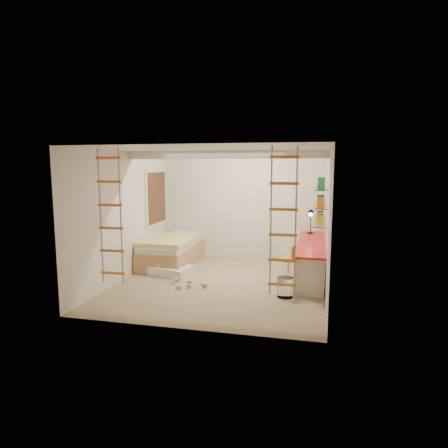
% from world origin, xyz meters
% --- Properties ---
extents(floor, '(4.50, 4.50, 0.00)m').
position_xyz_m(floor, '(0.00, 0.00, 0.00)').
color(floor, tan).
rests_on(floor, ground).
extents(ceiling_beam, '(4.00, 0.18, 0.16)m').
position_xyz_m(ceiling_beam, '(0.00, 0.30, 2.52)').
color(ceiling_beam, white).
rests_on(ceiling_beam, ceiling).
extents(window_frame, '(0.06, 1.15, 1.35)m').
position_xyz_m(window_frame, '(-1.97, 1.50, 1.55)').
color(window_frame, white).
rests_on(window_frame, wall_left).
extents(window_blind, '(0.02, 1.00, 1.20)m').
position_xyz_m(window_blind, '(-1.93, 1.50, 1.55)').
color(window_blind, '#4C2D1E').
rests_on(window_blind, window_frame).
extents(rope_ladder_left, '(0.41, 0.04, 2.13)m').
position_xyz_m(rope_ladder_left, '(-1.35, -1.75, 1.52)').
color(rope_ladder_left, orange).
rests_on(rope_ladder_left, ceiling).
extents(rope_ladder_right, '(0.41, 0.04, 2.13)m').
position_xyz_m(rope_ladder_right, '(1.35, -1.75, 1.52)').
color(rope_ladder_right, orange).
rests_on(rope_ladder_right, ceiling).
extents(waste_bin, '(0.29, 0.29, 0.36)m').
position_xyz_m(waste_bin, '(1.30, -0.52, 0.18)').
color(waste_bin, white).
rests_on(waste_bin, floor).
extents(desk, '(0.56, 2.80, 0.75)m').
position_xyz_m(desk, '(1.72, 0.86, 0.40)').
color(desk, red).
rests_on(desk, floor).
extents(shelves, '(0.25, 1.80, 0.71)m').
position_xyz_m(shelves, '(1.87, 1.13, 1.50)').
color(shelves, white).
rests_on(shelves, wall_right).
extents(bed, '(1.02, 2.00, 0.69)m').
position_xyz_m(bed, '(-1.48, 1.23, 0.33)').
color(bed, '#AD7F51').
rests_on(bed, floor).
extents(task_lamp, '(0.14, 0.36, 0.57)m').
position_xyz_m(task_lamp, '(1.67, 1.82, 1.14)').
color(task_lamp, black).
rests_on(task_lamp, desk).
extents(swivel_chair, '(0.55, 0.55, 0.73)m').
position_xyz_m(swivel_chair, '(1.29, 0.59, 0.27)').
color(swivel_chair, gold).
rests_on(swivel_chair, floor).
extents(play_platform, '(0.92, 0.79, 0.36)m').
position_xyz_m(play_platform, '(-1.21, 0.44, 0.14)').
color(play_platform, silver).
rests_on(play_platform, floor).
extents(toy_blocks, '(1.25, 1.15, 0.63)m').
position_xyz_m(toy_blocks, '(-0.87, 0.04, 0.19)').
color(toy_blocks, '#CCB284').
rests_on(toy_blocks, floor).
extents(books, '(0.14, 0.70, 0.92)m').
position_xyz_m(books, '(1.87, 1.13, 1.63)').
color(books, yellow).
rests_on(books, shelves).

